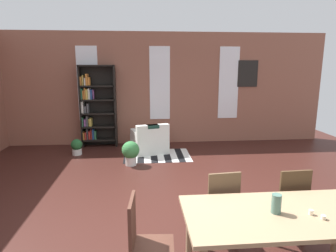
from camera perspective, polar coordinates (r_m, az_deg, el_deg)
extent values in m
plane|color=#3B1C16|center=(4.33, 1.96, -17.57)|extent=(10.77, 10.77, 0.00)
cube|color=#945A47|center=(7.99, -1.66, 7.35)|extent=(9.19, 0.12, 3.01)
cube|color=white|center=(8.02, -15.53, 8.03)|extent=(0.55, 0.02, 1.96)
cube|color=white|center=(7.91, -1.63, 8.40)|extent=(0.55, 0.02, 1.96)
cube|color=white|center=(8.24, 11.89, 8.30)|extent=(0.55, 0.02, 1.96)
cube|color=#9F815F|center=(3.08, 21.69, -15.91)|extent=(1.88, 0.90, 0.04)
cylinder|color=#9F815F|center=(3.31, 4.13, -20.45)|extent=(0.07, 0.07, 0.72)
cylinder|color=#4C7266|center=(3.00, 20.61, -14.18)|extent=(0.09, 0.09, 0.19)
cylinder|color=silver|center=(3.12, 26.42, -15.03)|extent=(0.04, 0.04, 0.05)
cylinder|color=silver|center=(3.09, 28.35, -15.59)|extent=(0.04, 0.04, 0.04)
cube|color=#532F23|center=(2.94, -3.05, -22.97)|extent=(0.43, 0.43, 0.04)
cube|color=#532F23|center=(2.82, -7.08, -18.68)|extent=(0.06, 0.38, 0.50)
cube|color=#46321E|center=(3.98, 22.06, -14.02)|extent=(0.42, 0.42, 0.04)
cube|color=#46321E|center=(3.73, 23.78, -11.68)|extent=(0.38, 0.05, 0.50)
cylinder|color=#46321E|center=(4.30, 22.75, -15.53)|extent=(0.04, 0.04, 0.43)
cylinder|color=#46321E|center=(4.14, 18.27, -16.29)|extent=(0.04, 0.04, 0.43)
cylinder|color=#46321E|center=(4.04, 25.43, -17.66)|extent=(0.04, 0.04, 0.43)
cylinder|color=#46321E|center=(3.87, 20.71, -18.63)|extent=(0.04, 0.04, 0.43)
cube|color=brown|center=(3.69, 9.79, -15.39)|extent=(0.44, 0.44, 0.04)
cube|color=brown|center=(3.42, 11.04, -13.02)|extent=(0.38, 0.07, 0.50)
cylinder|color=brown|center=(4.00, 11.27, -16.93)|extent=(0.04, 0.04, 0.43)
cylinder|color=brown|center=(3.90, 6.10, -17.62)|extent=(0.04, 0.04, 0.43)
cylinder|color=brown|center=(3.72, 13.43, -19.45)|extent=(0.04, 0.04, 0.43)
cylinder|color=brown|center=(3.60, 7.84, -20.33)|extent=(0.04, 0.04, 0.43)
cube|color=black|center=(7.92, -16.76, 3.68)|extent=(0.04, 0.31, 2.15)
cube|color=black|center=(7.79, -10.35, 3.86)|extent=(0.04, 0.31, 2.15)
cube|color=black|center=(7.99, -13.43, 3.92)|extent=(0.93, 0.01, 2.15)
cube|color=black|center=(8.01, -13.27, -2.58)|extent=(0.89, 0.31, 0.04)
cube|color=orange|center=(8.05, -16.17, -1.76)|extent=(0.04, 0.25, 0.21)
cube|color=#B22D28|center=(8.04, -15.82, -1.79)|extent=(0.03, 0.26, 0.20)
cube|color=#4C4C51|center=(8.02, -15.57, -1.45)|extent=(0.03, 0.20, 0.30)
cube|color=#B22D28|center=(8.02, -15.17, -1.70)|extent=(0.05, 0.21, 0.22)
cube|color=#B22D28|center=(8.01, -14.85, -1.53)|extent=(0.03, 0.17, 0.27)
cube|color=#284C8C|center=(8.00, -14.51, -1.51)|extent=(0.04, 0.18, 0.27)
cube|color=#33724C|center=(8.00, -14.11, -1.66)|extent=(0.04, 0.17, 0.23)
cube|color=black|center=(7.93, -13.40, -0.07)|extent=(0.89, 0.31, 0.04)
cube|color=#33724C|center=(7.98, -16.37, 0.86)|extent=(0.03, 0.25, 0.24)
cube|color=#8C4C8C|center=(7.97, -16.00, 0.69)|extent=(0.05, 0.19, 0.19)
cube|color=#4C4C51|center=(7.95, -15.61, 0.98)|extent=(0.05, 0.19, 0.27)
cube|color=gold|center=(7.95, -15.21, 0.74)|extent=(0.03, 0.17, 0.20)
cube|color=gold|center=(7.94, -14.92, 0.80)|extent=(0.04, 0.20, 0.21)
cube|color=black|center=(7.87, -13.52, 2.48)|extent=(0.89, 0.31, 0.04)
cube|color=white|center=(7.91, -16.45, 3.62)|extent=(0.05, 0.24, 0.30)
cube|color=#4C4C51|center=(7.91, -15.95, 3.21)|extent=(0.05, 0.19, 0.18)
cube|color=#4C4C51|center=(7.89, -15.51, 3.47)|extent=(0.05, 0.19, 0.25)
cube|color=black|center=(7.82, -13.64, 5.07)|extent=(0.89, 0.31, 0.04)
cube|color=#33724C|center=(7.87, -16.61, 6.15)|extent=(0.04, 0.17, 0.29)
cube|color=orange|center=(7.87, -16.29, 5.94)|extent=(0.03, 0.22, 0.22)
cube|color=orange|center=(7.86, -15.99, 6.22)|extent=(0.04, 0.22, 0.30)
cube|color=gold|center=(7.85, -15.63, 6.09)|extent=(0.05, 0.26, 0.26)
cube|color=white|center=(7.84, -15.25, 6.18)|extent=(0.04, 0.22, 0.28)
cube|color=#284C8C|center=(7.83, -14.84, 6.09)|extent=(0.04, 0.22, 0.25)
cube|color=#8C4C8C|center=(7.82, -14.51, 6.08)|extent=(0.03, 0.16, 0.24)
cube|color=black|center=(7.79, -13.77, 7.69)|extent=(0.89, 0.31, 0.04)
cube|color=orange|center=(7.85, -16.76, 8.52)|extent=(0.04, 0.19, 0.22)
cube|color=gold|center=(7.84, -16.41, 8.67)|extent=(0.03, 0.17, 0.26)
cube|color=white|center=(7.83, -16.02, 8.44)|extent=(0.04, 0.19, 0.19)
cube|color=orange|center=(7.82, -15.69, 8.83)|extent=(0.05, 0.22, 0.29)
cube|color=orange|center=(7.81, -15.29, 8.53)|extent=(0.05, 0.18, 0.20)
cube|color=black|center=(7.77, -13.96, 11.50)|extent=(0.89, 0.31, 0.04)
cube|color=white|center=(7.30, -3.73, -3.52)|extent=(0.98, 0.98, 0.40)
cube|color=white|center=(6.91, -3.03, -1.19)|extent=(0.81, 0.36, 0.35)
cube|color=white|center=(7.33, -1.21, -1.22)|extent=(0.30, 0.73, 0.15)
cube|color=white|center=(7.15, -6.38, -1.63)|extent=(0.30, 0.73, 0.15)
cube|color=#19382D|center=(6.88, -3.05, -0.09)|extent=(0.31, 0.24, 0.08)
cylinder|color=silver|center=(6.39, -7.34, -6.84)|extent=(0.24, 0.24, 0.19)
sphere|color=#387F42|center=(6.31, -7.40, -4.71)|extent=(0.38, 0.38, 0.38)
cylinder|color=silver|center=(7.40, -17.53, -4.87)|extent=(0.22, 0.22, 0.15)
sphere|color=#235B2D|center=(7.35, -17.61, -3.51)|extent=(0.27, 0.27, 0.27)
cube|color=black|center=(7.01, -8.00, -5.94)|extent=(0.16, 1.08, 0.01)
cube|color=white|center=(7.00, -6.70, -5.92)|extent=(0.16, 1.08, 0.01)
cube|color=black|center=(7.00, -5.40, -5.90)|extent=(0.16, 1.08, 0.01)
cube|color=white|center=(7.00, -4.10, -5.88)|extent=(0.16, 1.08, 0.01)
cube|color=black|center=(7.00, -2.81, -5.85)|extent=(0.16, 1.08, 0.01)
cube|color=white|center=(7.01, -1.51, -5.82)|extent=(0.16, 1.08, 0.01)
cube|color=black|center=(7.02, -0.22, -5.79)|extent=(0.16, 1.08, 0.01)
cube|color=white|center=(7.03, 1.07, -5.76)|extent=(0.16, 1.08, 0.01)
cube|color=black|center=(7.05, 2.35, -5.72)|extent=(0.16, 1.08, 0.01)
cube|color=white|center=(7.07, 3.62, -5.68)|extent=(0.16, 1.08, 0.01)
cube|color=black|center=(8.40, 15.46, 9.94)|extent=(0.56, 0.03, 0.72)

